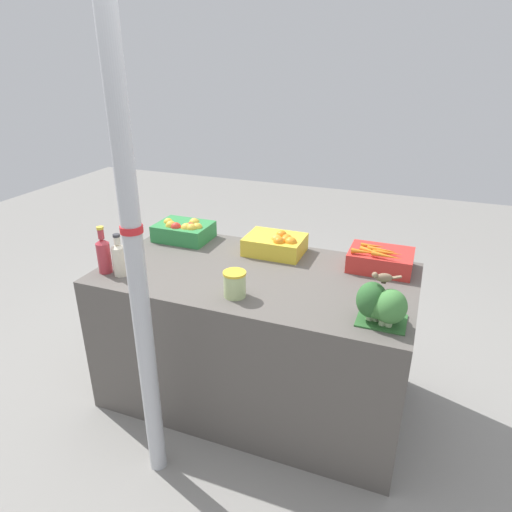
{
  "coord_description": "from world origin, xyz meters",
  "views": [
    {
      "loc": [
        0.83,
        -2.15,
        1.95
      ],
      "look_at": [
        0.0,
        0.0,
        0.95
      ],
      "focal_mm": 32.0,
      "sensor_mm": 36.0,
      "label": 1
    }
  ],
  "objects_px": {
    "orange_crate": "(277,244)",
    "broccoli_pile": "(381,305)",
    "carrot_crate": "(380,259)",
    "juice_bottle_ruby": "(104,254)",
    "apple_crate": "(184,230)",
    "pickle_jar": "(235,284)",
    "support_pole": "(135,255)",
    "sparrow_bird": "(383,277)",
    "juice_bottle_cloudy": "(119,258)"
  },
  "relations": [
    {
      "from": "broccoli_pile",
      "to": "juice_bottle_cloudy",
      "type": "relative_size",
      "value": 0.96
    },
    {
      "from": "juice_bottle_ruby",
      "to": "pickle_jar",
      "type": "bearing_deg",
      "value": 0.31
    },
    {
      "from": "broccoli_pile",
      "to": "juice_bottle_ruby",
      "type": "distance_m",
      "value": 1.5
    },
    {
      "from": "carrot_crate",
      "to": "broccoli_pile",
      "type": "relative_size",
      "value": 1.51
    },
    {
      "from": "juice_bottle_cloudy",
      "to": "orange_crate",
      "type": "bearing_deg",
      "value": 40.3
    },
    {
      "from": "carrot_crate",
      "to": "juice_bottle_ruby",
      "type": "xyz_separation_m",
      "value": [
        -1.42,
        -0.6,
        0.05
      ]
    },
    {
      "from": "juice_bottle_ruby",
      "to": "sparrow_bird",
      "type": "height_order",
      "value": "juice_bottle_ruby"
    },
    {
      "from": "juice_bottle_ruby",
      "to": "sparrow_bird",
      "type": "distance_m",
      "value": 1.5
    },
    {
      "from": "broccoli_pile",
      "to": "juice_bottle_cloudy",
      "type": "xyz_separation_m",
      "value": [
        -1.4,
        -0.0,
        0.0
      ]
    },
    {
      "from": "apple_crate",
      "to": "juice_bottle_cloudy",
      "type": "relative_size",
      "value": 1.46
    },
    {
      "from": "pickle_jar",
      "to": "carrot_crate",
      "type": "bearing_deg",
      "value": 43.0
    },
    {
      "from": "carrot_crate",
      "to": "orange_crate",
      "type": "bearing_deg",
      "value": -179.89
    },
    {
      "from": "support_pole",
      "to": "broccoli_pile",
      "type": "bearing_deg",
      "value": 22.5
    },
    {
      "from": "support_pole",
      "to": "orange_crate",
      "type": "bearing_deg",
      "value": 73.75
    },
    {
      "from": "broccoli_pile",
      "to": "apple_crate",
      "type": "bearing_deg",
      "value": 156.14
    },
    {
      "from": "orange_crate",
      "to": "juice_bottle_ruby",
      "type": "bearing_deg",
      "value": -143.47
    },
    {
      "from": "support_pole",
      "to": "apple_crate",
      "type": "distance_m",
      "value": 1.09
    },
    {
      "from": "carrot_crate",
      "to": "juice_bottle_ruby",
      "type": "height_order",
      "value": "juice_bottle_ruby"
    },
    {
      "from": "carrot_crate",
      "to": "juice_bottle_ruby",
      "type": "relative_size",
      "value": 1.3
    },
    {
      "from": "apple_crate",
      "to": "carrot_crate",
      "type": "bearing_deg",
      "value": 0.18
    },
    {
      "from": "orange_crate",
      "to": "pickle_jar",
      "type": "height_order",
      "value": "orange_crate"
    },
    {
      "from": "support_pole",
      "to": "juice_bottle_cloudy",
      "type": "height_order",
      "value": "support_pole"
    },
    {
      "from": "support_pole",
      "to": "broccoli_pile",
      "type": "height_order",
      "value": "support_pole"
    },
    {
      "from": "support_pole",
      "to": "broccoli_pile",
      "type": "xyz_separation_m",
      "value": [
        0.98,
        0.41,
        -0.25
      ]
    },
    {
      "from": "broccoli_pile",
      "to": "sparrow_bird",
      "type": "distance_m",
      "value": 0.13
    },
    {
      "from": "orange_crate",
      "to": "carrot_crate",
      "type": "xyz_separation_m",
      "value": [
        0.62,
        0.0,
        -0.0
      ]
    },
    {
      "from": "apple_crate",
      "to": "carrot_crate",
      "type": "height_order",
      "value": "same"
    },
    {
      "from": "apple_crate",
      "to": "sparrow_bird",
      "type": "distance_m",
      "value": 1.45
    },
    {
      "from": "juice_bottle_ruby",
      "to": "apple_crate",
      "type": "bearing_deg",
      "value": 74.29
    },
    {
      "from": "support_pole",
      "to": "sparrow_bird",
      "type": "distance_m",
      "value": 1.07
    },
    {
      "from": "apple_crate",
      "to": "orange_crate",
      "type": "bearing_deg",
      "value": 0.25
    },
    {
      "from": "apple_crate",
      "to": "broccoli_pile",
      "type": "distance_m",
      "value": 1.46
    },
    {
      "from": "apple_crate",
      "to": "pickle_jar",
      "type": "relative_size",
      "value": 2.61
    },
    {
      "from": "juice_bottle_cloudy",
      "to": "apple_crate",
      "type": "bearing_deg",
      "value": 83.74
    },
    {
      "from": "sparrow_bird",
      "to": "juice_bottle_ruby",
      "type": "bearing_deg",
      "value": -16.6
    },
    {
      "from": "orange_crate",
      "to": "broccoli_pile",
      "type": "height_order",
      "value": "broccoli_pile"
    },
    {
      "from": "juice_bottle_ruby",
      "to": "pickle_jar",
      "type": "height_order",
      "value": "juice_bottle_ruby"
    },
    {
      "from": "apple_crate",
      "to": "support_pole",
      "type": "bearing_deg",
      "value": -70.83
    },
    {
      "from": "sparrow_bird",
      "to": "support_pole",
      "type": "bearing_deg",
      "value": 6.1
    },
    {
      "from": "juice_bottle_cloudy",
      "to": "pickle_jar",
      "type": "distance_m",
      "value": 0.69
    },
    {
      "from": "juice_bottle_ruby",
      "to": "pickle_jar",
      "type": "relative_size",
      "value": 2.01
    },
    {
      "from": "pickle_jar",
      "to": "juice_bottle_ruby",
      "type": "bearing_deg",
      "value": -179.69
    },
    {
      "from": "orange_crate",
      "to": "sparrow_bird",
      "type": "bearing_deg",
      "value": -39.88
    },
    {
      "from": "carrot_crate",
      "to": "juice_bottle_cloudy",
      "type": "height_order",
      "value": "juice_bottle_cloudy"
    },
    {
      "from": "apple_crate",
      "to": "carrot_crate",
      "type": "relative_size",
      "value": 1.0
    },
    {
      "from": "carrot_crate",
      "to": "juice_bottle_ruby",
      "type": "distance_m",
      "value": 1.55
    },
    {
      "from": "orange_crate",
      "to": "broccoli_pile",
      "type": "relative_size",
      "value": 1.51
    },
    {
      "from": "juice_bottle_cloudy",
      "to": "pickle_jar",
      "type": "height_order",
      "value": "juice_bottle_cloudy"
    },
    {
      "from": "support_pole",
      "to": "pickle_jar",
      "type": "xyz_separation_m",
      "value": [
        0.27,
        0.41,
        -0.28
      ]
    },
    {
      "from": "orange_crate",
      "to": "carrot_crate",
      "type": "bearing_deg",
      "value": 0.11
    }
  ]
}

